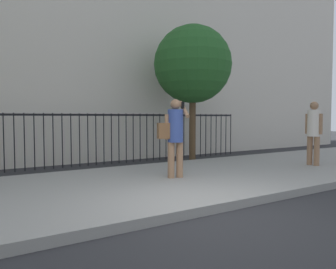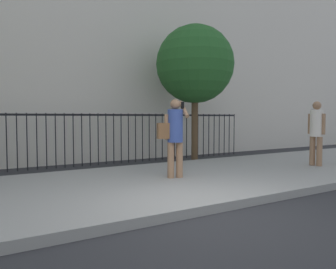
% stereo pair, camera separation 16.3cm
% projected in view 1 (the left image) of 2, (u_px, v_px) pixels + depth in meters
% --- Properties ---
extents(ground_plane, '(60.00, 60.00, 0.00)m').
position_uv_depth(ground_plane, '(211.00, 215.00, 4.96)').
color(ground_plane, '#28282B').
extents(sidewalk, '(28.00, 4.40, 0.15)m').
position_uv_depth(sidewalk, '(142.00, 185.00, 6.80)').
color(sidewalk, gray).
rests_on(sidewalk, ground).
extents(iron_fence, '(12.03, 0.04, 1.60)m').
position_uv_depth(iron_fence, '(84.00, 132.00, 9.86)').
color(iron_fence, black).
rests_on(iron_fence, ground).
extents(pedestrian_on_phone, '(0.71, 0.51, 1.72)m').
position_uv_depth(pedestrian_on_phone, '(174.00, 132.00, 7.16)').
color(pedestrian_on_phone, '#936B4C').
rests_on(pedestrian_on_phone, sidewalk).
extents(pedestrian_walking, '(0.37, 0.49, 1.76)m').
position_uv_depth(pedestrian_walking, '(314.00, 129.00, 9.04)').
color(pedestrian_walking, '#936B4C').
rests_on(pedestrian_walking, sidewalk).
extents(street_tree_near, '(2.52, 2.52, 4.45)m').
position_uv_depth(street_tree_near, '(193.00, 65.00, 10.63)').
color(street_tree_near, '#4C3823').
rests_on(street_tree_near, ground).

